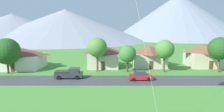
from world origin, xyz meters
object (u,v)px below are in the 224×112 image
tree_near_left (8,51)px  tree_near_right (98,48)px  house_left_center (21,57)px  house_rightmost (150,56)px  house_right_center (205,55)px  tree_left_of_center (128,54)px  pickup_truck_charcoal_west_side (70,73)px  tree_right_of_center (221,49)px  parked_car_red_west_end (141,76)px  tree_center (166,49)px  house_leftmost (104,56)px

tree_near_left → tree_near_right: 18.98m
tree_near_left → house_left_center: bearing=87.2°
house_rightmost → tree_near_left: (-31.30, -7.70, 2.06)m
house_right_center → tree_left_of_center: (-19.71, -6.26, 1.08)m
tree_near_right → pickup_truck_charcoal_west_side: (-4.90, -6.28, -4.27)m
tree_right_of_center → parked_car_red_west_end: tree_right_of_center is taller
house_rightmost → tree_center: size_ratio=1.21×
house_rightmost → house_right_center: bearing=0.8°
house_rightmost → tree_right_of_center: size_ratio=1.11×
tree_right_of_center → tree_near_left: bearing=-178.5°
house_leftmost → tree_near_left: tree_near_left is taller
house_left_center → house_rightmost: bearing=4.4°
house_leftmost → house_rightmost: bearing=6.1°
tree_right_of_center → parked_car_red_west_end: 19.73m
parked_car_red_west_end → house_rightmost: bearing=73.1°
house_leftmost → tree_right_of_center: 26.03m
house_right_center → tree_near_right: bearing=-167.5°
parked_car_red_west_end → tree_left_of_center: bearing=104.1°
tree_near_left → tree_near_right: (18.86, 2.07, 0.59)m
tree_left_of_center → tree_right_of_center: (19.84, -0.42, 1.25)m
tree_left_of_center → tree_center: size_ratio=0.83×
tree_left_of_center → parked_car_red_west_end: 7.96m
house_leftmost → tree_near_left: bearing=-162.0°
house_left_center → pickup_truck_charcoal_west_side: bearing=-34.9°
house_leftmost → tree_center: size_ratio=1.09×
house_right_center → tree_near_left: size_ratio=1.13×
pickup_truck_charcoal_west_side → house_left_center: bearing=145.1°
house_leftmost → tree_right_of_center: size_ratio=1.01×
parked_car_red_west_end → pickup_truck_charcoal_west_side: 13.41m
house_leftmost → tree_center: 14.62m
tree_center → parked_car_red_west_end: tree_center is taller
tree_right_of_center → tree_near_right: size_ratio=1.02×
tree_left_of_center → parked_car_red_west_end: size_ratio=1.39×
house_left_center → tree_left_of_center: 25.56m
house_leftmost → tree_center: tree_center is taller
tree_near_right → house_left_center: bearing=170.0°
house_rightmost → tree_near_left: tree_near_left is taller
house_rightmost → tree_left_of_center: (-5.79, -6.07, 1.26)m
house_left_center → tree_center: 33.57m
tree_center → pickup_truck_charcoal_west_side: 20.73m
pickup_truck_charcoal_west_side → house_leftmost: bearing=60.7°
tree_left_of_center → house_leftmost: bearing=138.7°
tree_left_of_center → house_left_center: bearing=171.6°
house_right_center → tree_center: size_ratio=1.20×
tree_near_right → house_right_center: bearing=12.5°
house_right_center → tree_near_right: tree_near_right is taller
house_leftmost → tree_left_of_center: (5.54, -4.87, 1.16)m
tree_center → tree_near_right: 14.67m
house_leftmost → house_rightmost: size_ratio=0.91×
pickup_truck_charcoal_west_side → tree_left_of_center: bearing=26.8°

